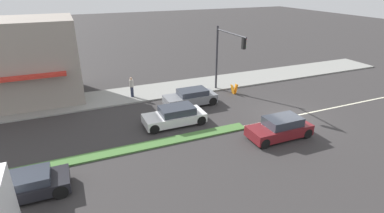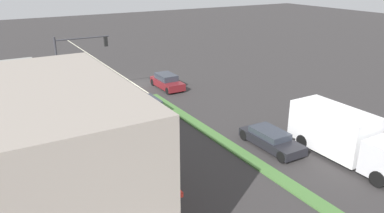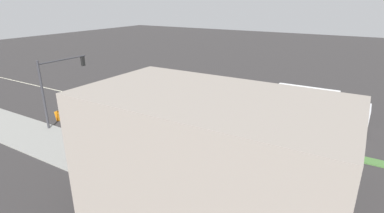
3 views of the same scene
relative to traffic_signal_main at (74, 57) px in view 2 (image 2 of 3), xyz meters
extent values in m
plane|color=#333030|center=(-6.12, 15.82, -3.90)|extent=(160.00, 160.00, 0.00)
cube|color=gray|center=(2.88, 16.32, -3.84)|extent=(4.00, 73.00, 0.12)
cube|color=beige|center=(-6.12, -2.18, -3.90)|extent=(0.16, 60.00, 0.01)
cube|color=gray|center=(4.94, 16.70, -0.53)|extent=(5.90, 10.61, 6.50)
cube|color=red|center=(1.64, 16.70, -0.98)|extent=(0.70, 8.49, 0.20)
cylinder|color=#333338|center=(1.43, 0.01, -0.98)|extent=(0.18, 0.18, 5.60)
cylinder|color=#333338|center=(-0.82, 0.01, 1.52)|extent=(4.50, 0.12, 0.12)
cube|color=black|center=(-2.77, 0.01, 1.07)|extent=(0.28, 0.24, 0.84)
sphere|color=red|center=(-2.77, -0.12, 1.34)|extent=(0.18, 0.18, 0.18)
sphere|color=gold|center=(-2.77, -0.12, 1.07)|extent=(0.18, 0.18, 0.18)
sphere|color=green|center=(-2.77, -0.12, 0.80)|extent=(0.18, 0.18, 0.18)
cylinder|color=#282D42|center=(2.21, 7.59, -3.34)|extent=(0.26, 0.26, 0.88)
cylinder|color=#B7B2A8|center=(2.21, 7.59, -2.59)|extent=(0.34, 0.34, 0.61)
sphere|color=tan|center=(2.21, 7.59, -2.17)|extent=(0.22, 0.22, 0.22)
cube|color=orange|center=(-0.26, -1.09, -3.47)|extent=(0.45, 0.21, 0.84)
cube|color=orange|center=(-0.26, -0.77, -3.47)|extent=(0.45, 0.21, 0.84)
cube|color=white|center=(-11.12, 17.54, -2.33)|extent=(2.40, 5.10, 2.60)
cylinder|color=black|center=(-10.04, 21.59, -3.45)|extent=(0.28, 0.90, 0.90)
cylinder|color=black|center=(-12.20, 16.29, -3.45)|extent=(0.28, 0.90, 0.90)
cylinder|color=black|center=(-10.04, 16.29, -3.45)|extent=(0.28, 0.90, 0.90)
cube|color=silver|center=(-3.92, 6.01, -3.41)|extent=(1.83, 4.24, 0.60)
cube|color=#2D333D|center=(-3.92, 5.80, -2.86)|extent=(1.56, 2.33, 0.50)
cylinder|color=black|center=(-4.74, 7.70, -3.56)|extent=(0.22, 0.67, 0.67)
cylinder|color=black|center=(-3.11, 7.70, -3.56)|extent=(0.22, 0.67, 0.67)
cylinder|color=black|center=(-4.74, 4.33, -3.56)|extent=(0.22, 0.67, 0.67)
cylinder|color=black|center=(-3.11, 4.33, -3.56)|extent=(0.22, 0.67, 0.67)
cube|color=black|center=(-8.32, 15.26, -3.43)|extent=(1.78, 4.54, 0.55)
cube|color=#2D333D|center=(-8.32, 15.03, -2.95)|extent=(1.51, 2.50, 0.40)
cylinder|color=black|center=(-9.11, 17.07, -3.54)|extent=(0.22, 0.71, 0.71)
cylinder|color=black|center=(-7.54, 17.07, -3.54)|extent=(0.22, 0.71, 0.71)
cylinder|color=black|center=(-9.11, 13.45, -3.54)|extent=(0.22, 0.71, 0.71)
cylinder|color=black|center=(-7.54, 13.45, -3.54)|extent=(0.22, 0.71, 0.71)
cube|color=slate|center=(-1.12, 3.64, -3.38)|extent=(1.75, 4.15, 0.66)
cube|color=#2D333D|center=(-1.12, 3.43, -2.83)|extent=(1.49, 2.28, 0.43)
cylinder|color=black|center=(-1.90, 5.26, -3.55)|extent=(0.22, 0.70, 0.70)
cylinder|color=black|center=(-0.35, 5.26, -3.55)|extent=(0.22, 0.70, 0.70)
cylinder|color=black|center=(-1.90, 2.01, -3.55)|extent=(0.22, 0.70, 0.70)
cylinder|color=black|center=(-0.35, 2.01, -3.55)|extent=(0.22, 0.70, 0.70)
cube|color=maroon|center=(-8.32, 0.52, -3.39)|extent=(1.74, 4.11, 0.66)
cube|color=#2D333D|center=(-8.32, 0.31, -2.79)|extent=(1.48, 2.26, 0.54)
cylinder|color=black|center=(-9.10, 2.15, -3.57)|extent=(0.22, 0.65, 0.65)
cylinder|color=black|center=(-7.55, 2.15, -3.57)|extent=(0.22, 0.65, 0.65)
cylinder|color=black|center=(-9.10, -1.11, -3.57)|extent=(0.22, 0.65, 0.65)
cylinder|color=black|center=(-7.55, -1.11, -3.57)|extent=(0.22, 0.65, 0.65)
camera|label=1|loc=(-21.71, 12.22, 5.46)|focal=28.00mm
camera|label=2|loc=(7.05, 31.39, 6.93)|focal=35.00mm
camera|label=3|loc=(14.76, 21.71, 6.17)|focal=28.00mm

